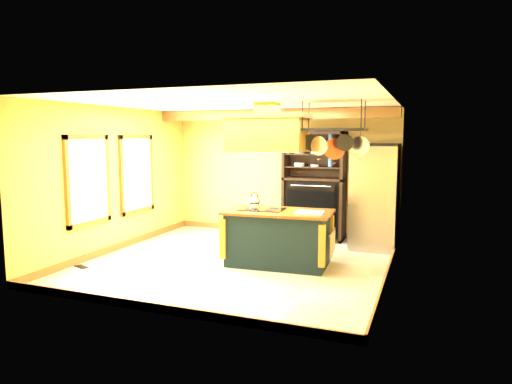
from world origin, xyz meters
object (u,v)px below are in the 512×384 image
Objects in this scene: pot_rack at (334,136)px; hutch at (314,197)px; refrigerator at (375,198)px; kitchen_island at (278,237)px; range_hood at (267,131)px.

hutch is at bearing 110.70° from pot_rack.
pot_rack is 0.48× the size of hutch.
hutch is (-1.28, 0.36, -0.09)m from refrigerator.
pot_rack is at bearing -2.67° from kitchen_island.
hutch is at bearing 164.45° from refrigerator.
kitchen_island is at bearing -92.24° from hutch.
hutch is at bearing 84.42° from kitchen_island.
kitchen_island is 1.91m from pot_rack.
pot_rack is (1.10, 0.01, -0.09)m from range_hood.
pot_rack is 2.65m from hutch.
pot_rack reaches higher than refrigerator.
hutch reaches higher than refrigerator.
kitchen_island is at bearing -179.32° from pot_rack.
range_hood reaches higher than kitchen_island.
hutch is (-0.82, 2.17, -1.28)m from pot_rack.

